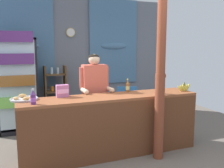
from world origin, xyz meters
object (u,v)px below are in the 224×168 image
soda_bottle_orange_soda (159,86)px  banana_bunch (184,88)px  bottle_shelf_rack (56,93)px  snack_box_wafer (62,91)px  shopkeeper (95,88)px  pastry_tray (24,99)px  timber_post (160,77)px  stall_counter (114,120)px  plastic_lawn_chair (126,102)px  soda_bottle_grape_soda (33,98)px  soda_bottle_iced_tea (128,86)px  drink_fridge (17,78)px

soda_bottle_orange_soda → banana_bunch: size_ratio=1.07×
bottle_shelf_rack → snack_box_wafer: 1.88m
shopkeeper → pastry_tray: size_ratio=4.05×
timber_post → shopkeeper: (-0.72, 0.94, -0.27)m
stall_counter → banana_bunch: (1.31, 0.03, 0.43)m
plastic_lawn_chair → snack_box_wafer: bearing=-145.4°
stall_counter → soda_bottle_grape_soda: (-1.17, -0.04, 0.46)m
soda_bottle_iced_tea → soda_bottle_grape_soda: bearing=-167.2°
timber_post → soda_bottle_grape_soda: bearing=171.4°
stall_counter → drink_fridge: size_ratio=1.42×
drink_fridge → soda_bottle_iced_tea: bearing=-40.8°
plastic_lawn_chair → soda_bottle_grape_soda: 2.53m
timber_post → soda_bottle_iced_tea: timber_post is taller
soda_bottle_orange_soda → soda_bottle_grape_soda: size_ratio=1.37×
shopkeeper → soda_bottle_orange_soda: bearing=-35.4°
stall_counter → pastry_tray: (-1.27, 0.29, 0.39)m
timber_post → soda_bottle_orange_soda: bearing=60.9°
soda_bottle_orange_soda → soda_bottle_grape_soda: 1.95m
timber_post → bottle_shelf_rack: (-1.17, 2.45, -0.60)m
stall_counter → soda_bottle_iced_tea: 0.67m
shopkeeper → soda_bottle_orange_soda: size_ratio=5.43×
stall_counter → drink_fridge: drink_fridge is taller
drink_fridge → soda_bottle_iced_tea: (1.72, -1.49, -0.05)m
drink_fridge → soda_bottle_grape_soda: size_ratio=9.34×
bottle_shelf_rack → pastry_tray: 2.01m
plastic_lawn_chair → soda_bottle_iced_tea: (-0.48, -1.08, 0.54)m
snack_box_wafer → pastry_tray: size_ratio=0.48×
timber_post → plastic_lawn_chair: timber_post is taller
timber_post → drink_fridge: size_ratio=1.33×
soda_bottle_orange_soda → shopkeeper: bearing=144.6°
snack_box_wafer → soda_bottle_grape_soda: bearing=-142.5°
soda_bottle_grape_soda → pastry_tray: bearing=107.6°
stall_counter → banana_bunch: 1.38m
pastry_tray → soda_bottle_orange_soda: bearing=-8.1°
soda_bottle_orange_soda → soda_bottle_grape_soda: (-1.95, -0.03, -0.03)m
bottle_shelf_rack → soda_bottle_iced_tea: (0.93, -1.83, 0.38)m
soda_bottle_grape_soda → snack_box_wafer: (0.45, 0.34, 0.00)m
timber_post → shopkeeper: 1.21m
bottle_shelf_rack → snack_box_wafer: size_ratio=6.85×
drink_fridge → snack_box_wafer: 1.62m
soda_bottle_grape_soda → shopkeeper: bearing=32.1°
timber_post → bottle_shelf_rack: bearing=115.4°
bottle_shelf_rack → soda_bottle_orange_soda: bottle_shelf_rack is taller
timber_post → pastry_tray: (-1.89, 0.60, -0.30)m
stall_counter → soda_bottle_orange_soda: soda_bottle_orange_soda is taller
bottle_shelf_rack → plastic_lawn_chair: (1.40, -0.75, -0.17)m
pastry_tray → banana_bunch: banana_bunch is taller
plastic_lawn_chair → pastry_tray: (-2.12, -1.10, 0.47)m
timber_post → pastry_tray: bearing=162.4°
drink_fridge → snack_box_wafer: (0.63, -1.50, -0.05)m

